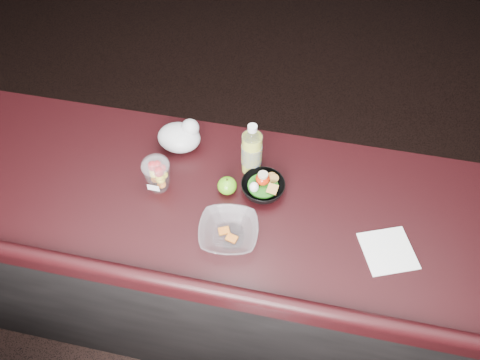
% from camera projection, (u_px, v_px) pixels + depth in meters
% --- Properties ---
extents(room_shell, '(8.00, 8.00, 8.00)m').
position_uv_depth(room_shell, '(183.00, 64.00, 0.82)').
color(room_shell, black).
rests_on(room_shell, ground).
extents(counter, '(4.06, 0.71, 1.02)m').
position_uv_depth(counter, '(231.00, 267.00, 2.04)').
color(counter, black).
rests_on(counter, ground).
extents(lemonade_bottle, '(0.07, 0.07, 0.22)m').
position_uv_depth(lemonade_bottle, '(252.00, 152.00, 1.65)').
color(lemonade_bottle, '#CBD236').
rests_on(lemonade_bottle, counter).
extents(fruit_cup, '(0.10, 0.10, 0.14)m').
position_uv_depth(fruit_cup, '(157.00, 173.00, 1.62)').
color(fruit_cup, white).
rests_on(fruit_cup, counter).
extents(green_apple, '(0.07, 0.07, 0.07)m').
position_uv_depth(green_apple, '(227.00, 186.00, 1.64)').
color(green_apple, '#3F9311').
rests_on(green_apple, counter).
extents(plastic_bag, '(0.16, 0.13, 0.12)m').
position_uv_depth(plastic_bag, '(181.00, 136.00, 1.75)').
color(plastic_bag, silver).
rests_on(plastic_bag, counter).
extents(snack_bowl, '(0.19, 0.19, 0.08)m').
position_uv_depth(snack_bowl, '(263.00, 187.00, 1.64)').
color(snack_bowl, black).
rests_on(snack_bowl, counter).
extents(takeout_bowl, '(0.22, 0.22, 0.05)m').
position_uv_depth(takeout_bowl, '(229.00, 232.00, 1.53)').
color(takeout_bowl, silver).
rests_on(takeout_bowl, counter).
extents(paper_napkin, '(0.21, 0.21, 0.00)m').
position_uv_depth(paper_napkin, '(388.00, 251.00, 1.51)').
color(paper_napkin, white).
rests_on(paper_napkin, counter).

